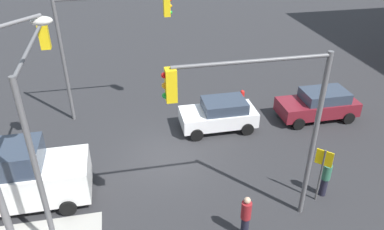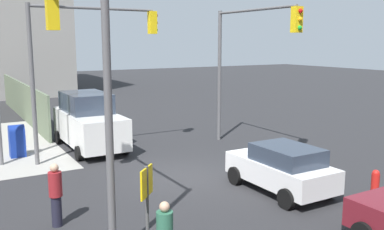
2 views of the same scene
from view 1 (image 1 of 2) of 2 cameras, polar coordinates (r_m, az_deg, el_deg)
ground_plane at (r=17.62m, az=-3.76°, el=-6.39°), size 120.00×120.00×0.00m
traffic_signal_nw_corner at (r=11.99m, az=10.70°, el=0.37°), size 5.23×0.36×6.50m
traffic_signal_se_corner at (r=19.47m, az=-13.16°, el=11.95°), size 5.68×0.36×6.50m
traffic_signal_ne_corner at (r=13.39m, az=-22.32°, el=1.95°), size 0.36×5.68×6.50m
street_lamp_corner at (r=10.79m, az=-27.03°, el=-5.90°), size 1.99×2.06×8.00m
warning_sign_two_way at (r=15.16m, az=19.25°, el=-7.46°), size 0.48×0.48×2.40m
fire_hydrant at (r=21.88m, az=7.62°, el=2.70°), size 0.26×0.26×0.94m
hatchback_maroon at (r=21.33m, az=18.75°, el=1.59°), size 4.21×2.02×1.62m
coupe_white at (r=19.31m, az=4.21°, el=0.14°), size 3.87×2.02×1.62m
van_white_delivery at (r=15.95m, az=-25.57°, el=-8.52°), size 5.40×2.32×2.62m
pedestrian_crossing at (r=13.55m, az=8.19°, el=-15.01°), size 0.36×0.36×1.77m
pedestrian_waiting at (r=15.94m, az=19.68°, el=-8.92°), size 0.36×0.36×1.70m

